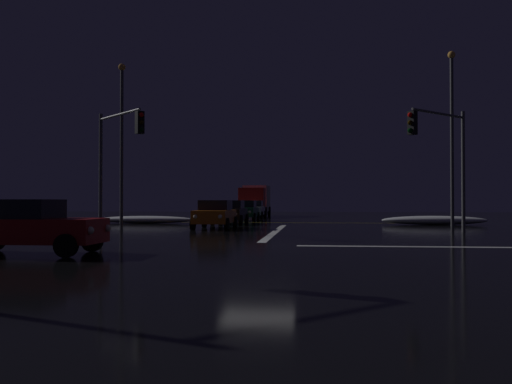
% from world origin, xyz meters
% --- Properties ---
extents(ground, '(120.00, 120.00, 0.10)m').
position_xyz_m(ground, '(0.00, 0.00, -0.05)').
color(ground, black).
extents(stop_line_north, '(0.35, 15.06, 0.01)m').
position_xyz_m(stop_line_north, '(0.00, 8.77, 0.00)').
color(stop_line_north, white).
rests_on(stop_line_north, ground).
extents(centre_line_ns, '(22.00, 0.15, 0.01)m').
position_xyz_m(centre_line_ns, '(0.00, 20.37, 0.00)').
color(centre_line_ns, yellow).
rests_on(centre_line_ns, ground).
extents(snow_bank_left_curb, '(6.75, 1.50, 0.50)m').
position_xyz_m(snow_bank_left_curb, '(-9.57, 18.36, 0.25)').
color(snow_bank_left_curb, white).
rests_on(snow_bank_left_curb, ground).
extents(snow_bank_right_curb, '(6.64, 1.50, 0.57)m').
position_xyz_m(snow_bank_right_curb, '(9.57, 17.86, 0.29)').
color(snow_bank_right_curb, white).
rests_on(snow_bank_right_curb, ground).
extents(sedan_orange, '(2.02, 4.33, 1.57)m').
position_xyz_m(sedan_orange, '(-3.53, 11.53, 0.80)').
color(sedan_orange, '#C66014').
rests_on(sedan_orange, ground).
extents(sedan_black, '(2.02, 4.33, 1.57)m').
position_xyz_m(sedan_black, '(-3.60, 17.63, 0.80)').
color(sedan_black, black).
rests_on(sedan_black, ground).
extents(sedan_green, '(2.02, 4.33, 1.57)m').
position_xyz_m(sedan_green, '(-3.46, 24.13, 0.80)').
color(sedan_green, '#14512D').
rests_on(sedan_green, ground).
extents(sedan_white, '(2.02, 4.33, 1.57)m').
position_xyz_m(sedan_white, '(-3.47, 30.25, 0.80)').
color(sedan_white, silver).
rests_on(sedan_white, ground).
extents(box_truck, '(2.68, 8.28, 3.08)m').
position_xyz_m(box_truck, '(-3.99, 37.41, 1.71)').
color(box_truck, red).
rests_on(box_truck, ground).
extents(sedan_red_crossing, '(4.33, 2.02, 1.57)m').
position_xyz_m(sedan_red_crossing, '(-6.31, -3.76, 0.80)').
color(sedan_red_crossing, maroon).
rests_on(sedan_red_crossing, ground).
extents(traffic_signal_ne, '(3.23, 3.23, 5.91)m').
position_xyz_m(traffic_signal_ne, '(7.88, 7.88, 4.09)').
color(traffic_signal_ne, '#4C4C51').
rests_on(traffic_signal_ne, ground).
extents(traffic_signal_nw, '(3.37, 3.37, 6.08)m').
position_xyz_m(traffic_signal_nw, '(-7.84, 7.84, 4.22)').
color(traffic_signal_nw, '#4C4C51').
rests_on(traffic_signal_nw, ground).
extents(streetlamp_right_near, '(0.44, 0.44, 10.23)m').
position_xyz_m(streetlamp_right_near, '(9.87, 14.37, 5.82)').
color(streetlamp_right_near, '#424247').
rests_on(streetlamp_right_near, ground).
extents(streetlamp_left_near, '(0.44, 0.44, 10.00)m').
position_xyz_m(streetlamp_left_near, '(-9.87, 14.37, 5.71)').
color(streetlamp_left_near, '#424247').
rests_on(streetlamp_left_near, ground).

